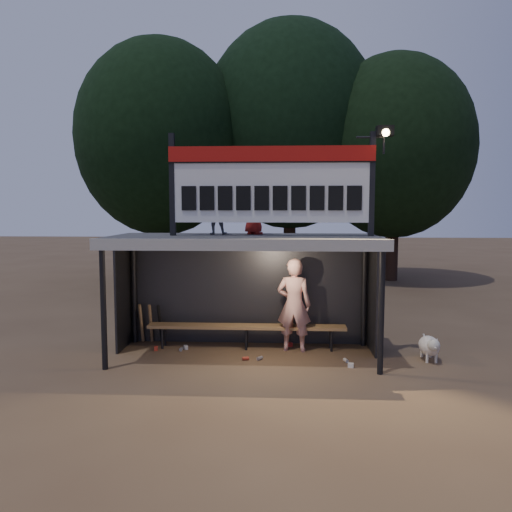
{
  "coord_description": "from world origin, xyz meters",
  "views": [
    {
      "loc": [
        0.73,
        -9.32,
        2.83
      ],
      "look_at": [
        0.2,
        0.4,
        1.9
      ],
      "focal_mm": 35.0,
      "sensor_mm": 36.0,
      "label": 1
    }
  ],
  "objects": [
    {
      "name": "bench",
      "position": [
        0.0,
        0.55,
        0.43
      ],
      "size": [
        4.0,
        0.35,
        0.48
      ],
      "color": "#987347",
      "rests_on": "ground"
    },
    {
      "name": "child_a",
      "position": [
        -0.59,
        0.4,
        2.78
      ],
      "size": [
        0.45,
        0.36,
        0.93
      ],
      "primitive_type": "imported",
      "rotation": [
        0.0,
        0.0,
        3.15
      ],
      "color": "slate",
      "rests_on": "dugout_shelter"
    },
    {
      "name": "dog",
      "position": [
        3.47,
        -0.08,
        0.28
      ],
      "size": [
        0.36,
        0.81,
        0.49
      ],
      "color": "silver",
      "rests_on": "ground"
    },
    {
      "name": "child_b",
      "position": [
        0.16,
        0.5,
        2.81
      ],
      "size": [
        0.57,
        0.53,
        0.98
      ],
      "primitive_type": "imported",
      "rotation": [
        0.0,
        0.0,
        2.52
      ],
      "color": "maroon",
      "rests_on": "dugout_shelter"
    },
    {
      "name": "tree_mid",
      "position": [
        1.0,
        11.5,
        6.17
      ],
      "size": [
        7.22,
        7.22,
        10.36
      ],
      "color": "black",
      "rests_on": "ground"
    },
    {
      "name": "tree_left",
      "position": [
        -4.0,
        10.0,
        5.51
      ],
      "size": [
        6.46,
        6.46,
        9.27
      ],
      "color": "black",
      "rests_on": "ground"
    },
    {
      "name": "player",
      "position": [
        0.95,
        0.45,
        0.93
      ],
      "size": [
        0.73,
        0.53,
        1.86
      ],
      "primitive_type": "imported",
      "rotation": [
        0.0,
        0.0,
        3.01
      ],
      "color": "white",
      "rests_on": "ground"
    },
    {
      "name": "tree_right",
      "position": [
        5.0,
        10.5,
        5.19
      ],
      "size": [
        6.08,
        6.08,
        8.72
      ],
      "color": "#301D15",
      "rests_on": "ground"
    },
    {
      "name": "dugout_shelter",
      "position": [
        0.0,
        0.24,
        1.85
      ],
      "size": [
        5.1,
        2.08,
        2.32
      ],
      "color": "#39393C",
      "rests_on": "ground"
    },
    {
      "name": "scoreboard_assembly",
      "position": [
        0.56,
        -0.01,
        3.32
      ],
      "size": [
        4.1,
        0.27,
        1.99
      ],
      "color": "black",
      "rests_on": "dugout_shelter"
    },
    {
      "name": "litter",
      "position": [
        0.09,
        0.06,
        0.04
      ],
      "size": [
        3.85,
        1.4,
        0.08
      ],
      "color": "#AC2C1D",
      "rests_on": "ground"
    },
    {
      "name": "bats",
      "position": [
        -2.04,
        0.82,
        0.43
      ],
      "size": [
        0.47,
        0.33,
        0.84
      ],
      "color": "olive",
      "rests_on": "ground"
    },
    {
      "name": "ground",
      "position": [
        0.0,
        0.0,
        0.0
      ],
      "size": [
        80.0,
        80.0,
        0.0
      ],
      "primitive_type": "plane",
      "color": "#4F3A27",
      "rests_on": "ground"
    }
  ]
}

